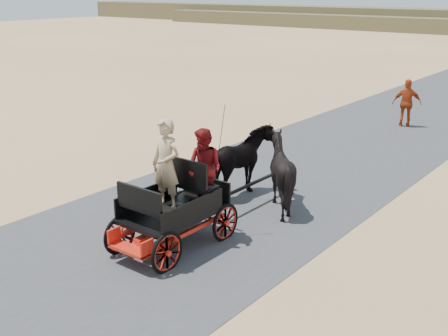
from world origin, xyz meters
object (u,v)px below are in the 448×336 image
Objects in this scene: pedestrian at (407,103)px; horse_left at (242,163)px; carriage at (174,229)px; horse_right at (281,172)px.

horse_left is at bearing 62.89° from pedestrian.
horse_right is (0.55, 3.00, 0.49)m from carriage.
carriage is 1.20× the size of horse_left.
carriage is 3.09m from horse_right.
pedestrian is (-0.65, 9.48, 0.01)m from horse_right.
horse_right reaches higher than horse_left.
pedestrian reaches higher than horse_left.
pedestrian is (0.45, 9.48, 0.02)m from horse_left.
carriage is at bearing 66.07° from pedestrian.
horse_right is at bearing -180.00° from horse_left.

